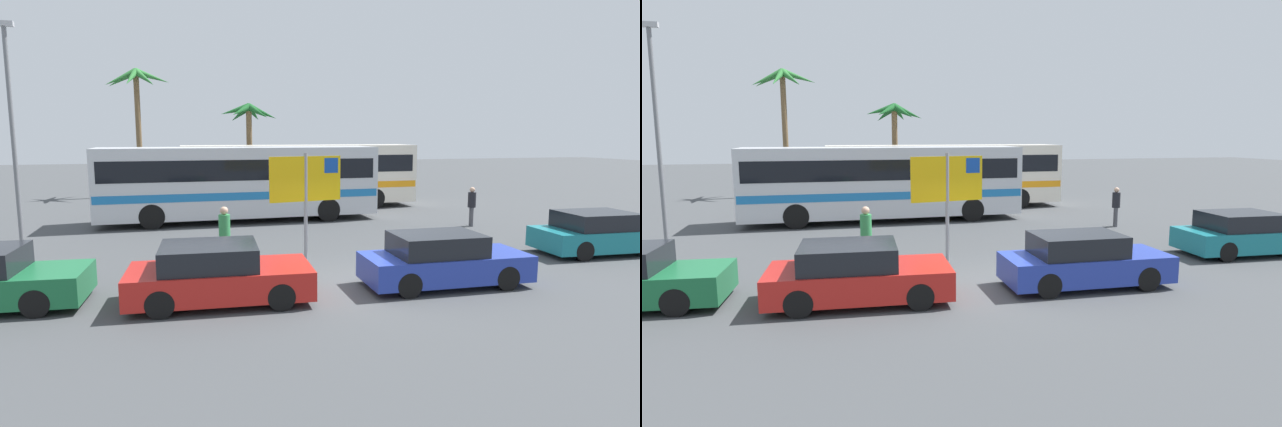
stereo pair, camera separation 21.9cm
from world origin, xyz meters
The scene contains 12 objects.
ground centered at (0.00, 0.00, 0.00)m, with size 120.00×120.00×0.00m, color #424447.
bus_front_coach centered at (-1.87, 10.56, 1.78)m, with size 11.68×2.65×3.17m.
bus_rear_coach centered at (1.57, 13.88, 1.78)m, with size 11.68×2.65×3.17m.
ferry_sign centered at (-0.87, 2.56, 2.33)m, with size 2.18×0.39×3.20m.
car_blue centered at (1.74, -0.75, 0.63)m, with size 4.12×1.76×1.32m.
car_red centered at (-3.72, -0.58, 0.64)m, with size 4.13×2.15×1.32m.
car_teal centered at (8.29, 1.21, 0.64)m, with size 4.23×2.04×1.32m.
pedestrian_crossing_lot centered at (7.05, 6.67, 0.94)m, with size 0.32×0.32×1.60m.
pedestrian_near_sign centered at (-3.28, 2.51, 1.03)m, with size 0.32×0.32×1.73m.
lamp_post_left_side centered at (-9.48, 6.78, 3.92)m, with size 0.56×0.20×7.19m.
palm_tree_seaside centered at (-0.44, 17.85, 4.42)m, with size 3.30×2.98×5.44m.
palm_tree_inland centered at (-6.55, 21.39, 6.25)m, with size 3.79×3.80×7.56m.
Camera 1 is at (-4.55, -12.18, 3.73)m, focal length 29.62 mm.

